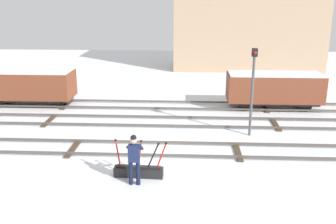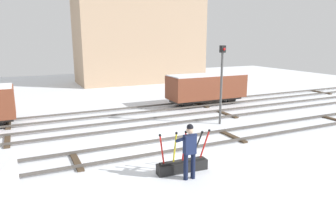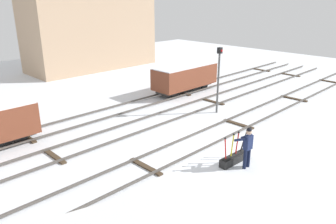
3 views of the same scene
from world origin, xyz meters
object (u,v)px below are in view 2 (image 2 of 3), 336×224
object	(u,v)px
signal_post	(222,77)
freight_car_back_track	(207,87)
rail_worker	(189,148)
switch_lever_frame	(182,165)

from	to	relation	value
signal_post	freight_car_back_track	world-z (taller)	signal_post
rail_worker	signal_post	world-z (taller)	signal_post
switch_lever_frame	signal_post	distance (m)	6.94
freight_car_back_track	rail_worker	bearing A→B (deg)	-124.87
switch_lever_frame	signal_post	world-z (taller)	signal_post
switch_lever_frame	rail_worker	bearing A→B (deg)	-94.26
switch_lever_frame	freight_car_back_track	world-z (taller)	freight_car_back_track
switch_lever_frame	rail_worker	distance (m)	1.00
switch_lever_frame	freight_car_back_track	bearing A→B (deg)	56.52
switch_lever_frame	freight_car_back_track	xyz separation A→B (m)	(6.70, 9.16, 0.97)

